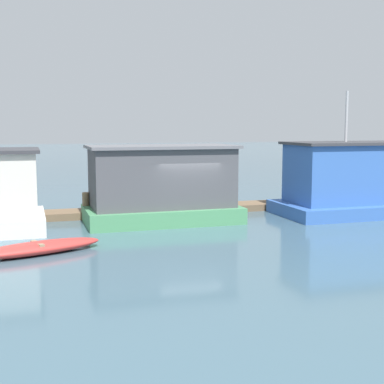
{
  "coord_description": "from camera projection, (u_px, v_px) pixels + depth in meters",
  "views": [
    {
      "loc": [
        -6.05,
        -20.66,
        3.95
      ],
      "look_at": [
        0.0,
        -1.0,
        1.4
      ],
      "focal_mm": 50.0,
      "sensor_mm": 36.0,
      "label": 1
    }
  ],
  "objects": [
    {
      "name": "ground_plane",
      "position": [
        185.0,
        223.0,
        21.85
      ],
      "size": [
        200.0,
        200.0,
        0.0
      ],
      "primitive_type": "plane",
      "color": "#426070"
    },
    {
      "name": "dock_walkway",
      "position": [
        169.0,
        210.0,
        24.33
      ],
      "size": [
        33.8,
        1.48,
        0.3
      ],
      "primitive_type": "cube",
      "color": "brown",
      "rests_on": "ground_plane"
    },
    {
      "name": "houseboat_green",
      "position": [
        162.0,
        186.0,
        21.97
      ],
      "size": [
        6.27,
        3.33,
        3.17
      ],
      "color": "#4C9360",
      "rests_on": "ground_plane"
    },
    {
      "name": "houseboat_blue",
      "position": [
        350.0,
        181.0,
        23.84
      ],
      "size": [
        6.42,
        3.72,
        5.47
      ],
      "color": "#3866B7",
      "rests_on": "ground_plane"
    },
    {
      "name": "dinghy_red",
      "position": [
        38.0,
        248.0,
        16.52
      ],
      "size": [
        4.22,
        2.29,
        0.4
      ],
      "color": "red",
      "rests_on": "ground_plane"
    },
    {
      "name": "mooring_post_far_left",
      "position": [
        86.0,
        207.0,
        22.22
      ],
      "size": [
        0.29,
        0.29,
        1.21
      ],
      "primitive_type": "cylinder",
      "color": "#846B4C",
      "rests_on": "ground_plane"
    }
  ]
}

